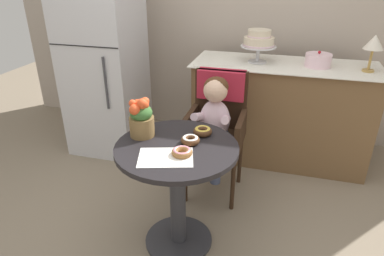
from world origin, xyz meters
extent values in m
plane|color=gray|center=(0.00, 0.00, 0.00)|extent=(8.00, 8.00, 0.00)
cube|color=#B2A393|center=(0.00, 1.85, 1.35)|extent=(4.80, 0.10, 2.70)
cylinder|color=black|center=(0.00, 0.00, 0.70)|extent=(0.72, 0.72, 0.03)
cylinder|color=#333338|center=(0.00, 0.00, 0.34)|extent=(0.10, 0.10, 0.69)
cylinder|color=#333338|center=(0.00, 0.00, 0.01)|extent=(0.44, 0.44, 0.02)
cube|color=#332114|center=(0.10, 0.60, 0.47)|extent=(0.42, 0.42, 0.04)
cube|color=#332114|center=(0.10, 0.79, 0.72)|extent=(0.40, 0.04, 0.46)
cube|color=#332114|center=(-0.09, 0.60, 0.58)|extent=(0.04, 0.38, 0.18)
cube|color=#332114|center=(0.29, 0.60, 0.58)|extent=(0.04, 0.38, 0.18)
cube|color=#B22338|center=(0.10, 0.79, 0.84)|extent=(0.36, 0.11, 0.22)
cylinder|color=#332114|center=(-0.08, 0.42, 0.23)|extent=(0.03, 0.03, 0.45)
cylinder|color=#332114|center=(0.28, 0.42, 0.23)|extent=(0.03, 0.03, 0.45)
cylinder|color=#332114|center=(-0.08, 0.78, 0.23)|extent=(0.03, 0.03, 0.45)
cylinder|color=#332114|center=(0.28, 0.78, 0.23)|extent=(0.03, 0.03, 0.45)
ellipsoid|color=silver|center=(0.10, 0.58, 0.64)|extent=(0.22, 0.16, 0.30)
sphere|color=#E0B293|center=(0.10, 0.57, 0.87)|extent=(0.17, 0.17, 0.17)
ellipsoid|color=#4C2D19|center=(0.10, 0.59, 0.89)|extent=(0.17, 0.17, 0.14)
cylinder|color=silver|center=(0.01, 0.49, 0.69)|extent=(0.08, 0.23, 0.13)
sphere|color=#E0B293|center=(0.02, 0.42, 0.62)|extent=(0.06, 0.06, 0.06)
cylinder|color=silver|center=(0.20, 0.49, 0.69)|extent=(0.08, 0.23, 0.13)
sphere|color=#E0B293|center=(0.19, 0.42, 0.62)|extent=(0.06, 0.06, 0.06)
cylinder|color=#3F4760|center=(0.05, 0.50, 0.53)|extent=(0.09, 0.22, 0.09)
cylinder|color=#3F4760|center=(0.05, 0.39, 0.36)|extent=(0.08, 0.08, 0.26)
cylinder|color=#3F4760|center=(0.16, 0.50, 0.53)|extent=(0.09, 0.22, 0.09)
cylinder|color=#3F4760|center=(0.16, 0.39, 0.36)|extent=(0.08, 0.08, 0.26)
cube|color=white|center=(-0.02, -0.14, 0.72)|extent=(0.34, 0.29, 0.00)
torus|color=#4C2D19|center=(0.11, 0.18, 0.74)|extent=(0.12, 0.12, 0.04)
torus|color=gold|center=(0.11, 0.18, 0.75)|extent=(0.10, 0.10, 0.02)
torus|color=#4C2D19|center=(0.07, 0.05, 0.74)|extent=(0.11, 0.11, 0.04)
torus|color=white|center=(0.07, 0.05, 0.75)|extent=(0.09, 0.09, 0.02)
torus|color=#936033|center=(0.06, -0.09, 0.74)|extent=(0.12, 0.12, 0.04)
torus|color=pink|center=(0.06, -0.09, 0.75)|extent=(0.10, 0.10, 0.02)
cylinder|color=brown|center=(-0.24, 0.07, 0.78)|extent=(0.15, 0.15, 0.12)
ellipsoid|color=#38662D|center=(-0.24, 0.07, 0.87)|extent=(0.13, 0.14, 0.10)
sphere|color=#E54C23|center=(-0.22, 0.08, 0.92)|extent=(0.05, 0.05, 0.05)
sphere|color=#E54C23|center=(-0.22, 0.10, 0.93)|extent=(0.05, 0.05, 0.05)
sphere|color=#E54C23|center=(-0.25, 0.10, 0.86)|extent=(0.06, 0.06, 0.06)
sphere|color=#E54C23|center=(-0.27, 0.09, 0.91)|extent=(0.06, 0.06, 0.06)
sphere|color=#E54C23|center=(-0.28, 0.05, 0.93)|extent=(0.04, 0.04, 0.04)
sphere|color=#E54C23|center=(-0.26, 0.02, 0.91)|extent=(0.07, 0.07, 0.07)
sphere|color=#E54C23|center=(-0.22, 0.05, 0.93)|extent=(0.06, 0.06, 0.06)
cube|color=brown|center=(0.55, 1.30, 0.45)|extent=(1.50, 0.56, 0.90)
cube|color=white|center=(0.55, 1.30, 0.90)|extent=(1.56, 0.62, 0.01)
cylinder|color=silver|center=(0.31, 1.30, 0.91)|extent=(0.16, 0.16, 0.01)
cylinder|color=silver|center=(0.31, 1.30, 0.97)|extent=(0.03, 0.03, 0.12)
cylinder|color=silver|center=(0.31, 1.30, 1.03)|extent=(0.30, 0.30, 0.01)
cylinder|color=beige|center=(0.31, 1.30, 1.08)|extent=(0.26, 0.25, 0.08)
cylinder|color=silver|center=(0.31, 1.30, 1.05)|extent=(0.26, 0.26, 0.01)
cylinder|color=beige|center=(0.31, 1.30, 1.14)|extent=(0.19, 0.19, 0.06)
cylinder|color=silver|center=(0.31, 1.30, 1.12)|extent=(0.20, 0.20, 0.01)
cylinder|color=silver|center=(0.80, 1.29, 0.95)|extent=(0.21, 0.21, 0.11)
sphere|color=red|center=(0.80, 1.29, 1.02)|extent=(0.02, 0.02, 0.02)
cylinder|color=#B28C47|center=(1.18, 1.25, 0.91)|extent=(0.09, 0.09, 0.01)
cylinder|color=#B28C47|center=(1.18, 1.25, 0.99)|extent=(0.02, 0.02, 0.16)
cone|color=silver|center=(1.18, 1.25, 1.13)|extent=(0.15, 0.15, 0.11)
cube|color=silver|center=(-1.05, 1.10, 0.85)|extent=(0.64, 0.60, 1.70)
cube|color=black|center=(-1.05, 0.80, 1.06)|extent=(0.63, 0.01, 0.01)
cylinder|color=#3F3F44|center=(-0.87, 0.79, 0.77)|extent=(0.02, 0.02, 0.45)
camera|label=1|loc=(0.55, -1.63, 1.66)|focal=31.85mm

